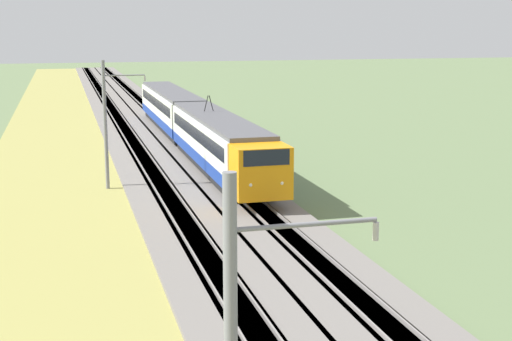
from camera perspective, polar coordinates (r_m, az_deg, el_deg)
ballast_main at (r=52.73m, az=-9.05°, el=0.93°), size 240.00×4.40×0.30m
ballast_adjacent at (r=53.33m, az=-4.57°, el=1.16°), size 240.00×4.40×0.30m
track_main at (r=52.73m, az=-9.05°, el=0.94°), size 240.00×1.57×0.45m
track_adjacent at (r=53.32m, az=-4.57°, el=1.17°), size 240.00×1.57×0.45m
grass_verge at (r=52.47m, az=-14.88°, el=0.54°), size 240.00×10.86×0.12m
passenger_train at (r=56.19m, az=-5.23°, el=3.94°), size 42.48×3.01×5.03m
catenary_mast_mid at (r=42.90m, az=-11.88°, el=3.66°), size 0.22×2.56×7.74m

